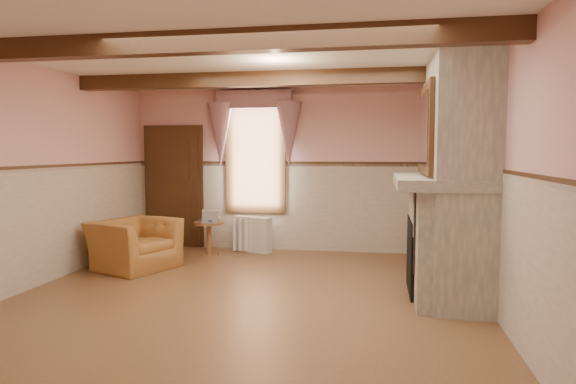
% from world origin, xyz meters
% --- Properties ---
extents(floor, '(5.50, 6.00, 0.01)m').
position_xyz_m(floor, '(0.00, 0.00, 0.00)').
color(floor, brown).
rests_on(floor, ground).
extents(ceiling, '(5.50, 6.00, 0.01)m').
position_xyz_m(ceiling, '(0.00, 0.00, 2.80)').
color(ceiling, silver).
rests_on(ceiling, wall_back).
extents(wall_back, '(5.50, 0.02, 2.80)m').
position_xyz_m(wall_back, '(0.00, 3.00, 1.40)').
color(wall_back, '#D89B96').
rests_on(wall_back, floor).
extents(wall_front, '(5.50, 0.02, 2.80)m').
position_xyz_m(wall_front, '(0.00, -3.00, 1.40)').
color(wall_front, '#D89B96').
rests_on(wall_front, floor).
extents(wall_left, '(0.02, 6.00, 2.80)m').
position_xyz_m(wall_left, '(-2.75, 0.00, 1.40)').
color(wall_left, '#D89B96').
rests_on(wall_left, floor).
extents(wall_right, '(0.02, 6.00, 2.80)m').
position_xyz_m(wall_right, '(2.75, 0.00, 1.40)').
color(wall_right, '#D89B96').
rests_on(wall_right, floor).
extents(wainscot, '(5.50, 6.00, 1.50)m').
position_xyz_m(wainscot, '(0.00, 0.00, 0.75)').
color(wainscot, beige).
rests_on(wainscot, floor).
extents(chair_rail, '(5.50, 6.00, 0.08)m').
position_xyz_m(chair_rail, '(0.00, 0.00, 1.50)').
color(chair_rail, black).
rests_on(chair_rail, wainscot).
extents(firebox, '(0.20, 0.95, 0.90)m').
position_xyz_m(firebox, '(2.00, 0.60, 0.45)').
color(firebox, black).
rests_on(firebox, floor).
extents(armchair, '(1.29, 1.37, 0.71)m').
position_xyz_m(armchair, '(-1.98, 1.16, 0.36)').
color(armchair, '#9E662D').
rests_on(armchair, floor).
extents(side_table, '(0.59, 0.59, 0.55)m').
position_xyz_m(side_table, '(-1.24, 2.31, 0.28)').
color(side_table, brown).
rests_on(side_table, floor).
extents(book_stack, '(0.35, 0.38, 0.20)m').
position_xyz_m(book_stack, '(-1.20, 2.30, 0.65)').
color(book_stack, '#B7AD8C').
rests_on(book_stack, side_table).
extents(radiator, '(0.72, 0.42, 0.60)m').
position_xyz_m(radiator, '(-0.60, 2.70, 0.30)').
color(radiator, silver).
rests_on(radiator, floor).
extents(bowl, '(0.38, 0.38, 0.09)m').
position_xyz_m(bowl, '(2.24, 0.77, 1.47)').
color(bowl, brown).
rests_on(bowl, mantel).
extents(mantel_clock, '(0.14, 0.24, 0.20)m').
position_xyz_m(mantel_clock, '(2.24, 1.40, 1.52)').
color(mantel_clock, black).
rests_on(mantel_clock, mantel).
extents(oil_lamp, '(0.11, 0.11, 0.28)m').
position_xyz_m(oil_lamp, '(2.24, 1.07, 1.56)').
color(oil_lamp, gold).
rests_on(oil_lamp, mantel).
extents(candle_red, '(0.06, 0.06, 0.16)m').
position_xyz_m(candle_red, '(2.24, -0.21, 1.50)').
color(candle_red, '#A71714').
rests_on(candle_red, mantel).
extents(jar_yellow, '(0.06, 0.06, 0.12)m').
position_xyz_m(jar_yellow, '(2.24, 0.17, 1.48)').
color(jar_yellow, gold).
rests_on(jar_yellow, mantel).
extents(fireplace, '(0.85, 2.00, 2.80)m').
position_xyz_m(fireplace, '(2.42, 0.60, 1.40)').
color(fireplace, gray).
rests_on(fireplace, floor).
extents(mantel, '(1.05, 2.05, 0.12)m').
position_xyz_m(mantel, '(2.24, 0.60, 1.36)').
color(mantel, gray).
rests_on(mantel, fireplace).
extents(overmantel_mirror, '(0.06, 1.44, 1.04)m').
position_xyz_m(overmantel_mirror, '(2.06, 0.60, 1.97)').
color(overmantel_mirror, silver).
rests_on(overmantel_mirror, fireplace).
extents(door, '(1.10, 0.10, 2.10)m').
position_xyz_m(door, '(-2.10, 2.94, 1.05)').
color(door, black).
rests_on(door, floor).
extents(window, '(1.06, 0.08, 2.02)m').
position_xyz_m(window, '(-0.60, 2.97, 1.65)').
color(window, white).
rests_on(window, wall_back).
extents(window_drapes, '(1.30, 0.14, 1.40)m').
position_xyz_m(window_drapes, '(-0.60, 2.88, 2.25)').
color(window_drapes, gray).
rests_on(window_drapes, wall_back).
extents(ceiling_beam_front, '(5.50, 0.18, 0.20)m').
position_xyz_m(ceiling_beam_front, '(0.00, -1.20, 2.70)').
color(ceiling_beam_front, black).
rests_on(ceiling_beam_front, ceiling).
extents(ceiling_beam_back, '(5.50, 0.18, 0.20)m').
position_xyz_m(ceiling_beam_back, '(0.00, 1.20, 2.70)').
color(ceiling_beam_back, black).
rests_on(ceiling_beam_back, ceiling).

